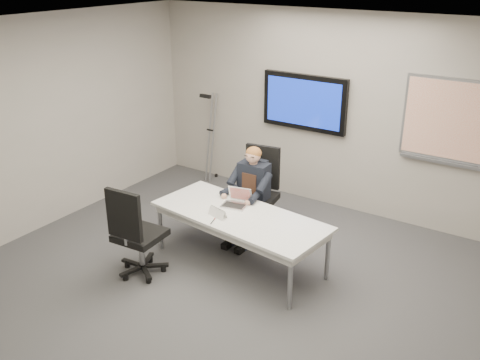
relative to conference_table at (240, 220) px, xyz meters
The scene contains 14 objects.
floor 1.04m from the conference_table, 75.42° to the right, with size 6.00×6.00×0.02m, color #38383A.
ceiling 2.39m from the conference_table, 75.42° to the right, with size 6.00×6.00×0.02m, color white.
wall_back 2.32m from the conference_table, 84.24° to the left, with size 6.00×0.02×2.80m, color #A7A197.
wall_left 3.02m from the conference_table, 163.22° to the right, with size 0.02×6.00×2.80m, color #A7A197.
conference_table is the anchor object (origin of this frame).
tv_display 2.32m from the conference_table, 97.62° to the left, with size 1.30×0.09×0.80m.
whiteboard 2.93m from the conference_table, 50.32° to the left, with size 1.25×0.08×1.10m.
office_chair_far 0.84m from the conference_table, 107.61° to the left, with size 0.64×0.64×1.17m.
office_chair_near 1.21m from the conference_table, 133.95° to the right, with size 0.57×0.57×1.13m.
seated_person 0.58m from the conference_table, 114.38° to the left, with size 0.39×0.67×1.24m.
crutch 2.70m from the conference_table, 133.44° to the left, with size 0.20×0.34×1.50m, color #9A9CA1, non-canonical shape.
laptop 0.29m from the conference_table, 131.36° to the left, with size 0.33×0.33×0.21m.
name_tent 0.29m from the conference_table, 135.89° to the right, with size 0.26×0.07×0.10m, color white, non-canonical shape.
pen 0.36m from the conference_table, 115.60° to the right, with size 0.01×0.01×0.15m, color black.
Camera 1 is at (2.87, -3.83, 3.41)m, focal length 40.00 mm.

